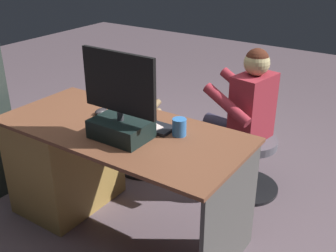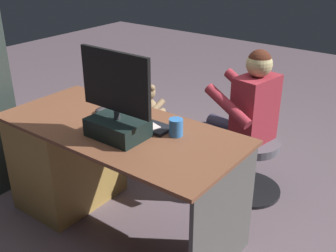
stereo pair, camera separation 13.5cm
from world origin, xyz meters
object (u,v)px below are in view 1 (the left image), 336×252
at_px(visitor_chair, 248,160).
at_px(person, 239,110).
at_px(keyboard, 142,123).
at_px(computer_mouse, 101,111).
at_px(office_chair_teddy, 145,138).
at_px(tv_remote, 99,118).
at_px(teddy_bear, 145,104).
at_px(desk, 76,158).
at_px(cup, 179,127).
at_px(monitor, 120,113).

height_order(visitor_chair, person, person).
height_order(keyboard, person, person).
relative_size(computer_mouse, office_chair_teddy, 0.19).
distance_m(visitor_chair, person, 0.40).
bearing_deg(visitor_chair, computer_mouse, 46.76).
xyz_separation_m(keyboard, tv_remote, (0.28, 0.08, -0.00)).
xyz_separation_m(keyboard, teddy_bear, (0.45, -0.62, -0.18)).
distance_m(desk, person, 1.21).
bearing_deg(office_chair_teddy, teddy_bear, -90.00).
relative_size(tv_remote, office_chair_teddy, 0.30).
relative_size(desk, cup, 15.13).
distance_m(monitor, person, 1.02).
relative_size(monitor, keyboard, 1.20).
height_order(monitor, cup, monitor).
height_order(computer_mouse, person, person).
xyz_separation_m(monitor, office_chair_teddy, (0.45, -0.81, -0.62)).
relative_size(visitor_chair, person, 0.45).
bearing_deg(visitor_chair, teddy_bear, 9.55).
distance_m(desk, monitor, 0.71).
relative_size(monitor, person, 0.46).
xyz_separation_m(monitor, cup, (-0.26, -0.21, -0.10)).
bearing_deg(tv_remote, computer_mouse, -77.48).
bearing_deg(monitor, keyboard, -88.75).
distance_m(computer_mouse, office_chair_teddy, 0.80).
xyz_separation_m(computer_mouse, tv_remote, (-0.05, 0.07, -0.01)).
xyz_separation_m(desk, cup, (-0.77, -0.12, 0.39)).
bearing_deg(teddy_bear, monitor, 118.79).
xyz_separation_m(office_chair_teddy, visitor_chair, (-0.85, -0.15, -0.01)).
xyz_separation_m(keyboard, person, (-0.31, -0.75, -0.10)).
distance_m(teddy_bear, person, 0.77).
xyz_separation_m(desk, teddy_bear, (-0.05, -0.73, 0.18)).
bearing_deg(keyboard, tv_remote, 16.50).
bearing_deg(keyboard, teddy_bear, -54.24).
distance_m(keyboard, visitor_chair, 0.99).
bearing_deg(teddy_bear, keyboard, 125.76).
bearing_deg(person, cup, 86.31).
relative_size(desk, office_chair_teddy, 3.13).
bearing_deg(desk, cup, -171.35).
height_order(desk, visitor_chair, desk).
xyz_separation_m(cup, office_chair_teddy, (0.71, -0.60, -0.52)).
height_order(tv_remote, person, person).
bearing_deg(desk, visitor_chair, -136.07).
height_order(monitor, office_chair_teddy, monitor).
bearing_deg(office_chair_teddy, person, -169.72).
distance_m(cup, office_chair_teddy, 1.07).
height_order(desk, office_chair_teddy, desk).
bearing_deg(teddy_bear, cup, 139.31).
bearing_deg(person, desk, 46.40).
bearing_deg(computer_mouse, desk, 28.71).
height_order(monitor, person, monitor).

